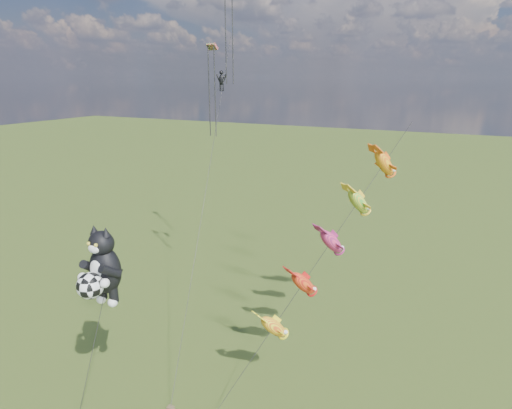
% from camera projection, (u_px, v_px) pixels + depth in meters
% --- Properties ---
extents(ground, '(300.00, 300.00, 0.00)m').
position_uv_depth(ground, '(48.00, 381.00, 27.69)').
color(ground, '#23380E').
extents(cat_kite_rig, '(2.13, 4.01, 11.29)m').
position_uv_depth(cat_kite_rig, '(101.00, 269.00, 23.28)').
color(cat_kite_rig, brown).
rests_on(cat_kite_rig, ground).
extents(fish_windsock_rig, '(8.02, 13.92, 16.09)m').
position_uv_depth(fish_windsock_rig, '(331.00, 242.00, 26.64)').
color(fish_windsock_rig, brown).
rests_on(fish_windsock_rig, ground).
extents(parafoil_rig, '(5.43, 16.91, 28.02)m').
position_uv_depth(parafoil_rig, '(221.00, 67.00, 33.72)').
color(parafoil_rig, brown).
rests_on(parafoil_rig, ground).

